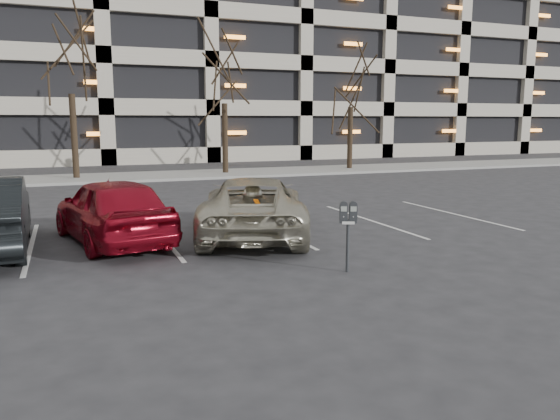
{
  "coord_description": "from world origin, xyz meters",
  "views": [
    {
      "loc": [
        -3.37,
        -10.34,
        2.67
      ],
      "look_at": [
        0.03,
        -1.65,
        1.14
      ],
      "focal_mm": 35.0,
      "sensor_mm": 36.0,
      "label": 1
    }
  ],
  "objects_px": {
    "tree_d": "(351,68)",
    "parking_meter": "(348,219)",
    "tree_c": "(224,59)",
    "car_red": "(112,210)",
    "suv_silver": "(253,206)",
    "tree_b": "(68,39)"
  },
  "relations": [
    {
      "from": "tree_c",
      "to": "suv_silver",
      "type": "height_order",
      "value": "tree_c"
    },
    {
      "from": "tree_d",
      "to": "parking_meter",
      "type": "distance_m",
      "value": 20.96
    },
    {
      "from": "tree_b",
      "to": "suv_silver",
      "type": "distance_m",
      "value": 15.83
    },
    {
      "from": "tree_b",
      "to": "tree_c",
      "type": "xyz_separation_m",
      "value": [
        7.0,
        0.0,
        -0.55
      ]
    },
    {
      "from": "tree_b",
      "to": "tree_c",
      "type": "bearing_deg",
      "value": 0.0
    },
    {
      "from": "parking_meter",
      "to": "suv_silver",
      "type": "xyz_separation_m",
      "value": [
        -0.58,
        3.56,
        -0.26
      ]
    },
    {
      "from": "tree_d",
      "to": "car_red",
      "type": "height_order",
      "value": "tree_d"
    },
    {
      "from": "tree_b",
      "to": "tree_d",
      "type": "relative_size",
      "value": 1.13
    },
    {
      "from": "tree_c",
      "to": "suv_silver",
      "type": "distance_m",
      "value": 15.6
    },
    {
      "from": "parking_meter",
      "to": "suv_silver",
      "type": "bearing_deg",
      "value": 122.17
    },
    {
      "from": "parking_meter",
      "to": "car_red",
      "type": "height_order",
      "value": "car_red"
    },
    {
      "from": "tree_c",
      "to": "suv_silver",
      "type": "bearing_deg",
      "value": -103.21
    },
    {
      "from": "tree_c",
      "to": "car_red",
      "type": "relative_size",
      "value": 1.79
    },
    {
      "from": "car_red",
      "to": "tree_d",
      "type": "bearing_deg",
      "value": -145.87
    },
    {
      "from": "tree_b",
      "to": "suv_silver",
      "type": "bearing_deg",
      "value": -75.9
    },
    {
      "from": "suv_silver",
      "to": "car_red",
      "type": "xyz_separation_m",
      "value": [
        -3.12,
        0.41,
        0.05
      ]
    },
    {
      "from": "car_red",
      "to": "suv_silver",
      "type": "bearing_deg",
      "value": 160.69
    },
    {
      "from": "tree_b",
      "to": "car_red",
      "type": "relative_size",
      "value": 1.96
    },
    {
      "from": "tree_d",
      "to": "suv_silver",
      "type": "bearing_deg",
      "value": -125.78
    },
    {
      "from": "tree_b",
      "to": "tree_c",
      "type": "height_order",
      "value": "tree_b"
    },
    {
      "from": "tree_b",
      "to": "tree_d",
      "type": "xyz_separation_m",
      "value": [
        14.0,
        0.0,
        -0.73
      ]
    },
    {
      "from": "suv_silver",
      "to": "tree_c",
      "type": "bearing_deg",
      "value": -84.01
    }
  ]
}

